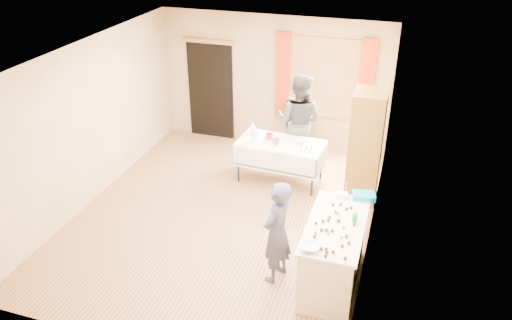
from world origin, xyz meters
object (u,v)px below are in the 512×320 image
(party_table, at_px, (280,158))
(chair, at_px, (297,139))
(girl, at_px, (277,232))
(woman, at_px, (299,121))
(cabinet, at_px, (365,147))
(counter, at_px, (333,253))

(party_table, relative_size, chair, 1.41)
(girl, bearing_deg, party_table, -150.06)
(girl, bearing_deg, chair, -154.96)
(woman, bearing_deg, party_table, 84.10)
(party_table, bearing_deg, cabinet, -2.50)
(chair, xyz_separation_m, woman, (0.12, -0.42, 0.56))
(party_table, relative_size, woman, 0.87)
(party_table, relative_size, girl, 1.07)
(cabinet, height_order, woman, cabinet)
(counter, xyz_separation_m, girl, (-0.72, -0.14, 0.27))
(cabinet, bearing_deg, counter, -92.60)
(counter, height_order, chair, chair)
(woman, bearing_deg, girl, 106.43)
(chair, distance_m, girl, 3.63)
(cabinet, height_order, girl, cabinet)
(party_table, height_order, girl, girl)
(woman, bearing_deg, chair, -66.27)
(chair, bearing_deg, girl, -94.38)
(counter, bearing_deg, cabinet, 87.40)
(party_table, distance_m, girl, 2.58)
(cabinet, relative_size, counter, 1.27)
(chair, relative_size, woman, 0.61)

